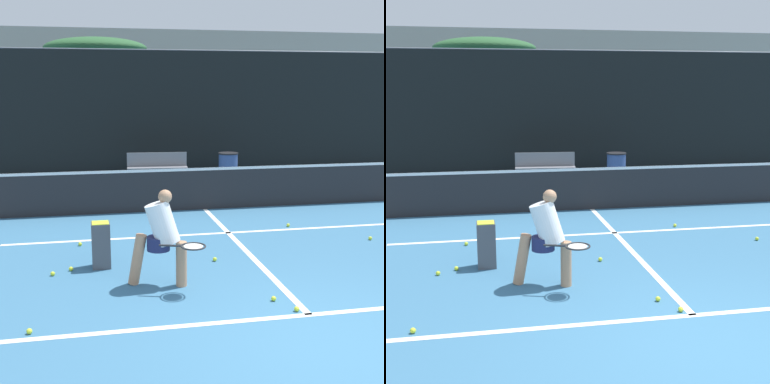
% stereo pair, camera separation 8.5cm
% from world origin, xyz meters
% --- Properties ---
extents(ground_plane, '(100.00, 100.00, 0.00)m').
position_xyz_m(ground_plane, '(0.00, 0.00, 0.00)').
color(ground_plane, teal).
extents(court_baseline_near, '(11.00, 0.10, 0.01)m').
position_xyz_m(court_baseline_near, '(0.00, 0.86, 0.00)').
color(court_baseline_near, white).
rests_on(court_baseline_near, ground).
extents(court_service_line, '(8.25, 0.10, 0.01)m').
position_xyz_m(court_service_line, '(0.00, 4.64, 0.00)').
color(court_service_line, white).
rests_on(court_service_line, ground).
extents(court_center_mark, '(0.10, 5.80, 0.01)m').
position_xyz_m(court_center_mark, '(0.00, 3.76, 0.00)').
color(court_center_mark, white).
rests_on(court_center_mark, ground).
extents(net, '(11.09, 0.09, 1.07)m').
position_xyz_m(net, '(0.00, 6.66, 0.51)').
color(net, slate).
rests_on(net, ground).
extents(fence_back, '(24.00, 0.06, 3.81)m').
position_xyz_m(fence_back, '(0.00, 11.49, 1.90)').
color(fence_back, black).
rests_on(fence_back, ground).
extents(player_practicing, '(1.07, 0.80, 1.37)m').
position_xyz_m(player_practicing, '(-1.62, 2.21, 0.73)').
color(player_practicing, tan).
rests_on(player_practicing, ground).
extents(tennis_ball_scattered_0, '(0.07, 0.07, 0.07)m').
position_xyz_m(tennis_ball_scattered_0, '(-2.88, 3.05, 0.03)').
color(tennis_ball_scattered_0, '#D1E033').
rests_on(tennis_ball_scattered_0, ground).
extents(tennis_ball_scattered_1, '(0.07, 0.07, 0.07)m').
position_xyz_m(tennis_ball_scattered_1, '(-0.11, 0.99, 0.03)').
color(tennis_ball_scattered_1, '#D1E033').
rests_on(tennis_ball_scattered_1, ground).
extents(tennis_ball_scattered_2, '(0.07, 0.07, 0.07)m').
position_xyz_m(tennis_ball_scattered_2, '(2.40, 3.67, 0.03)').
color(tennis_ball_scattered_2, '#D1E033').
rests_on(tennis_ball_scattered_2, ground).
extents(tennis_ball_scattered_3, '(0.07, 0.07, 0.07)m').
position_xyz_m(tennis_ball_scattered_3, '(-2.76, 4.34, 0.03)').
color(tennis_ball_scattered_3, '#D1E033').
rests_on(tennis_ball_scattered_3, ground).
extents(tennis_ball_scattered_4, '(0.07, 0.07, 0.07)m').
position_xyz_m(tennis_ball_scattered_4, '(-3.30, 1.01, 0.03)').
color(tennis_ball_scattered_4, '#D1E033').
rests_on(tennis_ball_scattered_4, ground).
extents(tennis_ball_scattered_5, '(0.07, 0.07, 0.07)m').
position_xyz_m(tennis_ball_scattered_5, '(1.29, 4.84, 0.03)').
color(tennis_ball_scattered_5, '#D1E033').
rests_on(tennis_ball_scattered_5, ground).
extents(tennis_ball_scattered_7, '(0.07, 0.07, 0.07)m').
position_xyz_m(tennis_ball_scattered_7, '(-3.14, 2.89, 0.03)').
color(tennis_ball_scattered_7, '#D1E033').
rests_on(tennis_ball_scattered_7, ground).
extents(tennis_ball_scattered_8, '(0.07, 0.07, 0.07)m').
position_xyz_m(tennis_ball_scattered_8, '(-0.65, 3.07, 0.03)').
color(tennis_ball_scattered_8, '#D1E033').
rests_on(tennis_ball_scattered_8, ground).
extents(tennis_ball_scattered_9, '(0.07, 0.07, 0.07)m').
position_xyz_m(tennis_ball_scattered_9, '(-0.28, 1.36, 0.03)').
color(tennis_ball_scattered_9, '#D1E033').
rests_on(tennis_ball_scattered_9, ground).
extents(ball_hopper, '(0.28, 0.28, 0.71)m').
position_xyz_m(ball_hopper, '(-2.42, 3.14, 0.37)').
color(ball_hopper, '#4C4C51').
rests_on(ball_hopper, ground).
extents(courtside_bench, '(1.74, 0.50, 0.86)m').
position_xyz_m(courtside_bench, '(-0.60, 10.22, 0.47)').
color(courtside_bench, slate).
rests_on(courtside_bench, ground).
extents(trash_bin, '(0.58, 0.58, 0.81)m').
position_xyz_m(trash_bin, '(1.51, 10.25, 0.41)').
color(trash_bin, '#384C7F').
rests_on(trash_bin, ground).
extents(parked_car, '(1.63, 4.36, 1.50)m').
position_xyz_m(parked_car, '(-0.55, 14.48, 0.63)').
color(parked_car, navy).
rests_on(parked_car, ground).
extents(tree_west, '(4.32, 4.32, 4.73)m').
position_xyz_m(tree_west, '(-2.02, 18.73, 4.24)').
color(tree_west, brown).
rests_on(tree_west, ground).
extents(building_far, '(36.00, 2.40, 6.03)m').
position_xyz_m(building_far, '(0.00, 28.98, 3.02)').
color(building_far, gray).
rests_on(building_far, ground).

